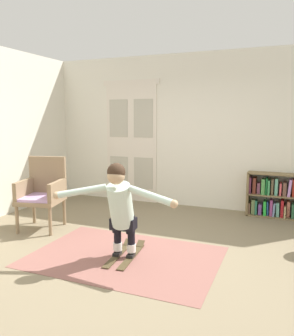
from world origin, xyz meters
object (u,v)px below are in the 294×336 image
Objects in this scene: wicker_chair at (43,191)px; skis_pair at (125,254)px; bookshelf at (289,198)px; person_skier at (120,204)px.

wicker_chair is 1.30× the size of skis_pair.
bookshelf is 0.95× the size of person_skier.
wicker_chair is 1.84m from skis_pair.
person_skier is (1.69, -0.69, 0.12)m from wicker_chair.
skis_pair is at bearing 95.84° from person_skier.
person_skier is at bearing -22.13° from wicker_chair.
wicker_chair reaches higher than bookshelf.
bookshelf is 1.66× the size of skis_pair.
wicker_chair is at bearing 162.61° from skis_pair.
bookshelf is at bearing 53.35° from skis_pair.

